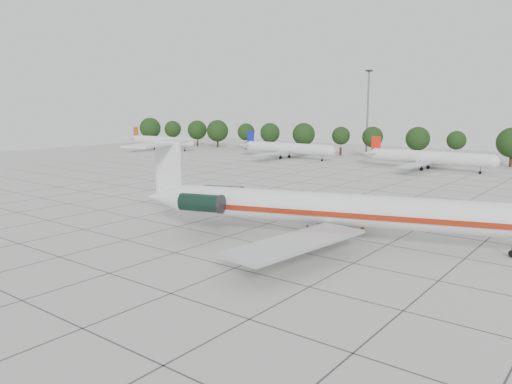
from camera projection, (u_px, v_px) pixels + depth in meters
ground at (268, 224)px, 63.31m from camera, size 260.00×260.00×0.00m
apron_joints at (327, 205)px, 75.02m from camera, size 170.00×170.00×0.02m
main_airliner at (319, 208)px, 54.89m from camera, size 44.03×33.60×10.56m
ground_crew at (363, 226)px, 58.73m from camera, size 0.69×0.62×1.59m
bg_airliner_a at (161, 141)px, 170.99m from camera, size 28.24×27.20×7.40m
bg_airliner_b at (287, 148)px, 141.52m from camera, size 28.24×27.20×7.40m
bg_airliner_c at (429, 158)px, 115.99m from camera, size 28.24×27.20×7.40m
tree_line at (418, 139)px, 135.68m from camera, size 249.86×8.44×10.22m
floodlight_mast at (368, 108)px, 150.75m from camera, size 1.60×1.60×25.45m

